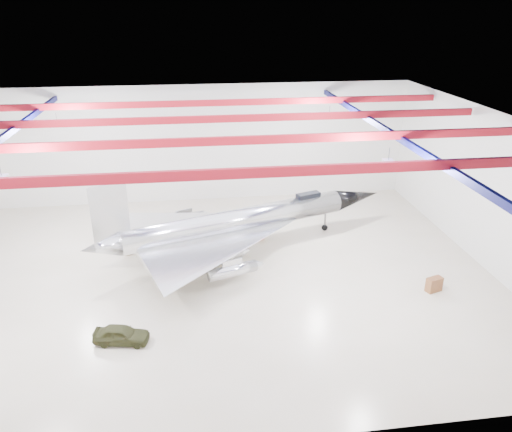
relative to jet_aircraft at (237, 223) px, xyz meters
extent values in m
plane|color=#C1B599|center=(-2.60, -3.62, -2.23)|extent=(40.00, 40.00, 0.00)
plane|color=silver|center=(-2.60, 11.38, 3.27)|extent=(40.00, 0.00, 40.00)
plane|color=silver|center=(17.40, -3.62, 3.27)|extent=(0.00, 30.00, 30.00)
plane|color=#0A0F38|center=(-2.60, -3.62, 8.77)|extent=(40.00, 40.00, 0.00)
cube|color=maroon|center=(-2.60, -12.62, 8.17)|extent=(39.50, 0.25, 0.50)
cube|color=maroon|center=(-2.60, -6.62, 8.17)|extent=(39.50, 0.25, 0.50)
cube|color=maroon|center=(-2.60, -0.62, 8.17)|extent=(39.50, 0.25, 0.50)
cube|color=maroon|center=(-2.60, 5.38, 8.17)|extent=(39.50, 0.25, 0.50)
cube|color=#0C0E4D|center=(9.40, -3.62, 7.87)|extent=(0.25, 29.50, 0.40)
cube|color=silver|center=(-12.60, -9.62, 7.47)|extent=(0.55, 0.55, 0.25)
cube|color=silver|center=(7.40, -9.62, 7.47)|extent=(0.55, 0.55, 0.25)
cube|color=silver|center=(-12.60, 2.38, 7.47)|extent=(0.55, 0.55, 0.25)
cube|color=silver|center=(7.40, 2.38, 7.47)|extent=(0.55, 0.55, 0.25)
cylinder|color=silver|center=(0.05, 0.02, 0.26)|extent=(17.41, 7.45, 1.78)
cone|color=black|center=(10.57, 3.62, 0.26)|extent=(4.79, 3.13, 1.78)
cone|color=silver|center=(-9.64, -3.30, 0.26)|extent=(3.10, 2.55, 1.78)
cube|color=silver|center=(-8.79, -3.01, 2.57)|extent=(2.39, 0.91, 4.00)
cube|color=black|center=(5.94, 2.03, 1.19)|extent=(2.08, 1.31, 0.44)
cylinder|color=silver|center=(-0.89, -5.48, -0.99)|extent=(3.46, 1.85, 0.80)
cylinder|color=silver|center=(-1.61, -3.37, -0.99)|extent=(3.46, 1.85, 0.80)
cylinder|color=silver|center=(-3.34, 1.68, -0.99)|extent=(3.46, 1.85, 0.80)
cylinder|color=silver|center=(-4.06, 3.78, -0.99)|extent=(3.46, 1.85, 0.80)
cylinder|color=#59595B|center=(7.62, 2.61, -1.43)|extent=(0.16, 0.16, 1.60)
cylinder|color=black|center=(7.62, 2.61, -1.98)|extent=(0.53, 0.35, 0.50)
cylinder|color=#59595B|center=(-2.60, -3.24, -1.43)|extent=(0.16, 0.16, 1.60)
cylinder|color=black|center=(-2.60, -3.24, -1.98)|extent=(0.53, 0.35, 0.50)
cylinder|color=#59595B|center=(-4.04, 0.97, -1.43)|extent=(0.16, 0.16, 1.60)
cylinder|color=black|center=(-4.04, 0.97, -1.98)|extent=(0.53, 0.35, 0.50)
imported|color=#313319|center=(-7.65, -10.62, -1.70)|extent=(3.29, 1.79, 1.06)
cube|color=brown|center=(12.30, -7.77, -1.74)|extent=(1.19, 0.85, 0.99)
cube|color=olive|center=(-8.41, 0.41, -2.03)|extent=(0.64, 0.54, 0.41)
cube|color=maroon|center=(-3.94, 4.77, -2.09)|extent=(0.42, 0.35, 0.28)
cylinder|color=#59595B|center=(0.28, -0.24, -1.99)|extent=(0.70, 0.70, 0.48)
cube|color=olive|center=(-1.48, 3.38, -2.03)|extent=(0.60, 0.48, 0.41)
cube|color=#59595B|center=(-10.54, 3.36, -2.10)|extent=(0.46, 0.42, 0.27)
cylinder|color=maroon|center=(2.11, 1.66, -2.05)|extent=(0.53, 0.53, 0.37)
cube|color=olive|center=(-2.40, -0.60, -2.06)|extent=(0.55, 0.46, 0.35)
camera|label=1|loc=(-3.25, -34.55, 15.40)|focal=35.00mm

